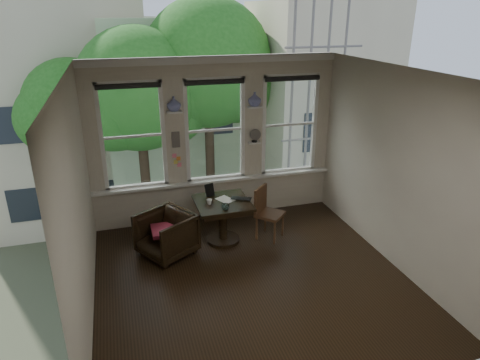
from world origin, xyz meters
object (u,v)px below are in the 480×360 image
object	(u,v)px
armchair_left	(166,235)
table	(223,222)
side_chair_right	(270,214)
mug	(209,202)
laptop	(241,200)

from	to	relation	value
armchair_left	table	bearing A→B (deg)	68.24
side_chair_right	mug	size ratio (longest dim) A/B	10.00
table	laptop	distance (m)	0.49
laptop	mug	xyz separation A→B (m)	(-0.53, 0.01, 0.03)
table	side_chair_right	world-z (taller)	side_chair_right
armchair_left	laptop	distance (m)	1.35
table	armchair_left	distance (m)	1.00
side_chair_right	laptop	world-z (taller)	side_chair_right
armchair_left	side_chair_right	xyz separation A→B (m)	(1.79, 0.05, 0.10)
laptop	mug	world-z (taller)	mug
side_chair_right	laptop	size ratio (longest dim) A/B	2.67
mug	table	bearing A→B (deg)	10.77
table	laptop	size ratio (longest dim) A/B	2.61
table	laptop	world-z (taller)	laptop
armchair_left	side_chair_right	world-z (taller)	side_chair_right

